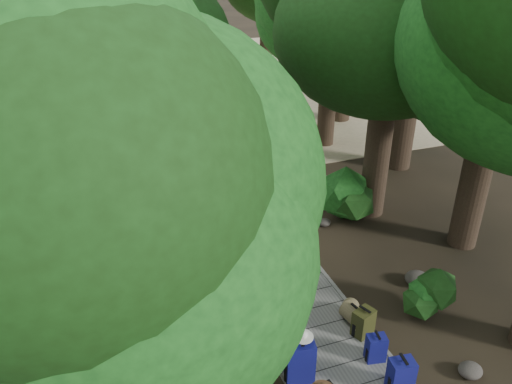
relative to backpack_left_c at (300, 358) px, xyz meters
name	(u,v)px	position (x,y,z in m)	size (l,w,h in m)	color
ground	(274,273)	(0.76, 3.01, -0.56)	(120.00, 120.00, 0.00)	#302518
sand_beach	(154,88)	(0.76, 19.01, -0.55)	(40.00, 22.00, 0.02)	tan
boardwalk	(259,247)	(0.76, 4.01, -0.50)	(2.00, 12.00, 0.12)	gray
backpack_left_c	(300,358)	(0.00, 0.00, 0.00)	(0.47, 0.34, 0.87)	navy
backpack_left_d	(276,316)	(0.08, 1.25, -0.15)	(0.38, 0.27, 0.57)	navy
backpack_right_b	(401,374)	(1.43, -0.79, -0.08)	(0.39, 0.28, 0.71)	navy
backpack_right_c	(376,347)	(1.42, -0.07, -0.15)	(0.33, 0.24, 0.57)	navy
backpack_right_d	(364,321)	(1.54, 0.56, -0.14)	(0.39, 0.28, 0.59)	#383B19
duffel_right_khaki	(355,316)	(1.55, 0.85, -0.26)	(0.36, 0.54, 0.36)	olive
suitcase_on_boardwalk	(283,338)	(-0.01, 0.67, -0.16)	(0.36, 0.20, 0.56)	black
lone_suitcase_on_sand	(202,136)	(1.18, 11.06, -0.23)	(0.39, 0.22, 0.61)	black
hat_white	(303,334)	(0.05, 0.03, 0.49)	(0.35, 0.35, 0.12)	silver
kayak	(110,135)	(-1.91, 12.67, -0.37)	(0.71, 3.25, 0.32)	#AB210E
sun_lounger	(267,118)	(4.03, 12.07, -0.23)	(0.61, 1.89, 0.61)	silver
tree_right_b	(505,45)	(5.54, 2.58, 4.21)	(5.34, 5.34, 9.53)	black
tree_right_c	(392,34)	(4.27, 4.71, 4.17)	(5.46, 5.46, 9.45)	black
tree_right_e	(333,18)	(5.35, 9.62, 3.82)	(4.86, 4.86, 8.75)	black
tree_left_a	(121,284)	(-2.64, -1.13, 3.04)	(4.32, 4.32, 7.20)	black
tree_left_b	(10,77)	(-3.70, 3.02, 4.25)	(5.34, 5.34, 9.62)	black
tree_left_c	(50,93)	(-3.31, 5.63, 3.26)	(4.39, 4.39, 7.63)	black
tree_back_d	(5,12)	(-5.07, 18.05, 3.42)	(4.77, 4.77, 7.95)	black
palm_right_a	(295,59)	(3.83, 9.08, 2.72)	(3.84, 3.84, 6.54)	#113B10
palm_right_b	(289,9)	(5.70, 13.98, 3.55)	(4.25, 4.25, 8.20)	#113B10
palm_right_c	(210,12)	(2.88, 15.73, 3.36)	(4.92, 4.92, 7.83)	#113B10
palm_left_a	(37,74)	(-3.78, 9.83, 2.70)	(4.10, 4.10, 6.52)	#113B10
rock_left_b	(185,355)	(-1.70, 1.16, -0.45)	(0.38, 0.34, 0.21)	#4C473F
rock_left_c	(212,259)	(-0.48, 3.81, -0.42)	(0.50, 0.45, 0.27)	#4C473F
rock_left_d	(140,229)	(-1.81, 5.79, -0.47)	(0.30, 0.27, 0.17)	#4C473F
rock_right_a	(470,370)	(2.83, -0.86, -0.44)	(0.42, 0.38, 0.23)	#4C473F
rock_right_b	(417,278)	(3.51, 1.60, -0.41)	(0.52, 0.47, 0.29)	#4C473F
rock_right_c	(324,222)	(2.74, 4.47, -0.46)	(0.34, 0.31, 0.19)	#4C473F
rock_right_d	(321,181)	(3.69, 6.60, -0.38)	(0.63, 0.57, 0.35)	#4C473F
shrub_left_a	(208,377)	(-1.52, 0.15, -0.02)	(1.19, 1.19, 1.07)	#144314
shrub_left_b	(188,255)	(-1.01, 3.84, -0.19)	(0.82, 0.82, 0.74)	#144314
shrub_left_c	(112,188)	(-2.30, 7.42, -0.01)	(1.21, 1.21, 1.09)	#144314
shrub_right_a	(433,299)	(3.10, 0.59, -0.08)	(1.06, 1.06, 0.95)	#144314
shrub_right_b	(346,198)	(3.37, 4.54, 0.10)	(1.45, 1.45, 1.31)	#144314
shrub_right_c	(278,161)	(2.88, 8.07, -0.23)	(0.73, 0.73, 0.66)	#144314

